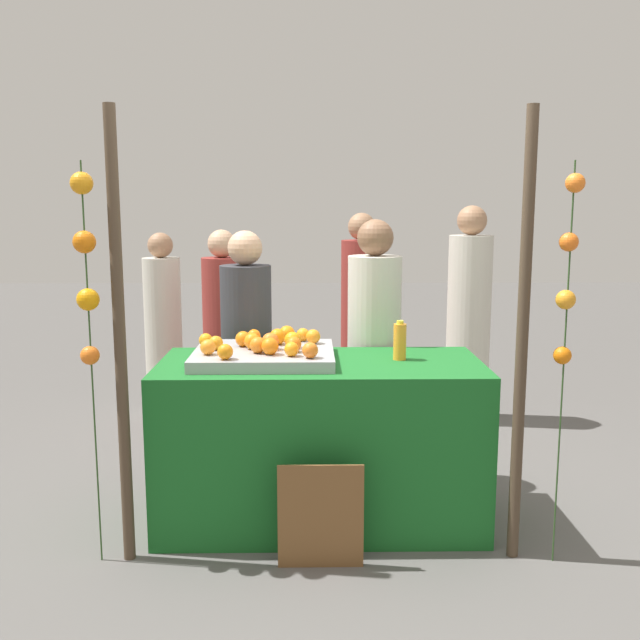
{
  "coord_description": "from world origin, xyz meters",
  "views": [
    {
      "loc": [
        -0.06,
        -3.63,
        1.7
      ],
      "look_at": [
        0.0,
        0.15,
        1.08
      ],
      "focal_mm": 39.31,
      "sensor_mm": 36.0,
      "label": 1
    }
  ],
  "objects_px": {
    "vendor_left": "(247,366)",
    "vendor_right": "(374,362)",
    "stall_counter": "(320,441)",
    "juice_bottle": "(400,341)",
    "orange_1": "(278,337)",
    "orange_0": "(313,337)",
    "chalkboard_sign": "(321,517)"
  },
  "relations": [
    {
      "from": "orange_1",
      "to": "vendor_right",
      "type": "xyz_separation_m",
      "value": [
        0.57,
        0.4,
        -0.23
      ]
    },
    {
      "from": "stall_counter",
      "to": "juice_bottle",
      "type": "distance_m",
      "value": 0.69
    },
    {
      "from": "vendor_right",
      "to": "stall_counter",
      "type": "bearing_deg",
      "value": -120.86
    },
    {
      "from": "juice_bottle",
      "to": "stall_counter",
      "type": "bearing_deg",
      "value": -173.73
    },
    {
      "from": "chalkboard_sign",
      "to": "vendor_right",
      "type": "height_order",
      "value": "vendor_right"
    },
    {
      "from": "chalkboard_sign",
      "to": "vendor_right",
      "type": "xyz_separation_m",
      "value": [
        0.34,
        1.08,
        0.51
      ]
    },
    {
      "from": "orange_0",
      "to": "juice_bottle",
      "type": "distance_m",
      "value": 0.49
    },
    {
      "from": "juice_bottle",
      "to": "vendor_right",
      "type": "xyz_separation_m",
      "value": [
        -0.09,
        0.52,
        -0.23
      ]
    },
    {
      "from": "vendor_left",
      "to": "vendor_right",
      "type": "distance_m",
      "value": 0.78
    },
    {
      "from": "orange_1",
      "to": "orange_0",
      "type": "bearing_deg",
      "value": 7.26
    },
    {
      "from": "orange_0",
      "to": "orange_1",
      "type": "height_order",
      "value": "orange_1"
    },
    {
      "from": "chalkboard_sign",
      "to": "vendor_right",
      "type": "bearing_deg",
      "value": 72.36
    },
    {
      "from": "orange_1",
      "to": "chalkboard_sign",
      "type": "relative_size",
      "value": 0.17
    },
    {
      "from": "chalkboard_sign",
      "to": "vendor_left",
      "type": "distance_m",
      "value": 1.29
    },
    {
      "from": "orange_0",
      "to": "vendor_left",
      "type": "xyz_separation_m",
      "value": [
        -0.41,
        0.41,
        -0.26
      ]
    },
    {
      "from": "juice_bottle",
      "to": "vendor_left",
      "type": "xyz_separation_m",
      "value": [
        -0.87,
        0.55,
        -0.26
      ]
    },
    {
      "from": "juice_bottle",
      "to": "chalkboard_sign",
      "type": "bearing_deg",
      "value": -127.49
    },
    {
      "from": "orange_0",
      "to": "chalkboard_sign",
      "type": "relative_size",
      "value": 0.15
    },
    {
      "from": "orange_1",
      "to": "vendor_left",
      "type": "xyz_separation_m",
      "value": [
        -0.21,
        0.43,
        -0.26
      ]
    },
    {
      "from": "stall_counter",
      "to": "orange_1",
      "type": "distance_m",
      "value": 0.62
    },
    {
      "from": "juice_bottle",
      "to": "vendor_left",
      "type": "distance_m",
      "value": 1.06
    },
    {
      "from": "chalkboard_sign",
      "to": "vendor_left",
      "type": "xyz_separation_m",
      "value": [
        -0.44,
        1.12,
        0.48
      ]
    },
    {
      "from": "stall_counter",
      "to": "chalkboard_sign",
      "type": "bearing_deg",
      "value": -90.79
    },
    {
      "from": "orange_1",
      "to": "stall_counter",
      "type": "bearing_deg",
      "value": -35.58
    },
    {
      "from": "stall_counter",
      "to": "vendor_right",
      "type": "distance_m",
      "value": 0.73
    },
    {
      "from": "orange_0",
      "to": "orange_1",
      "type": "distance_m",
      "value": 0.2
    },
    {
      "from": "juice_bottle",
      "to": "vendor_right",
      "type": "bearing_deg",
      "value": 99.81
    },
    {
      "from": "vendor_left",
      "to": "vendor_right",
      "type": "height_order",
      "value": "vendor_right"
    },
    {
      "from": "vendor_left",
      "to": "chalkboard_sign",
      "type": "bearing_deg",
      "value": -68.62
    },
    {
      "from": "stall_counter",
      "to": "orange_0",
      "type": "relative_size",
      "value": 21.35
    },
    {
      "from": "orange_0",
      "to": "vendor_right",
      "type": "distance_m",
      "value": 0.57
    },
    {
      "from": "juice_bottle",
      "to": "vendor_right",
      "type": "distance_m",
      "value": 0.57
    }
  ]
}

